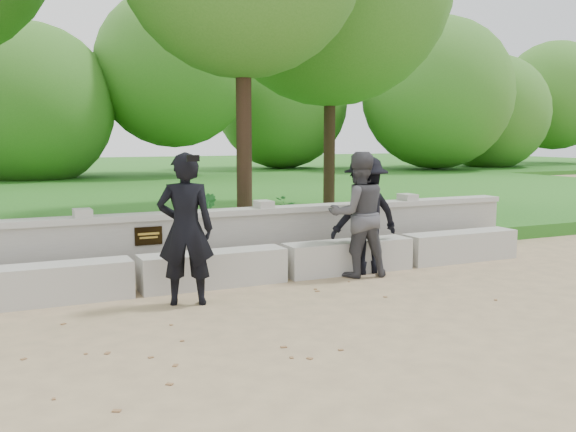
{
  "coord_description": "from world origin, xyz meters",
  "views": [
    {
      "loc": [
        -1.56,
        -5.83,
        1.93
      ],
      "look_at": [
        1.79,
        1.33,
        0.93
      ],
      "focal_mm": 40.0,
      "sensor_mm": 36.0,
      "label": 1
    }
  ],
  "objects": [
    {
      "name": "shrub_b",
      "position": [
        1.92,
        4.96,
        0.58
      ],
      "size": [
        0.33,
        0.39,
        0.66
      ],
      "primitive_type": "imported",
      "rotation": [
        0.0,
        0.0,
        1.67
      ],
      "color": "#27742D",
      "rests_on": "lawn"
    },
    {
      "name": "parapet_wall",
      "position": [
        0.0,
        2.6,
        0.46
      ],
      "size": [
        12.5,
        0.35,
        0.9
      ],
      "color": "#ABA9A2",
      "rests_on": "ground"
    },
    {
      "name": "visitor_left",
      "position": [
        3.0,
        1.64,
        0.86
      ],
      "size": [
        0.94,
        0.79,
        1.71
      ],
      "color": "#403F44",
      "rests_on": "ground"
    },
    {
      "name": "shrub_a",
      "position": [
        -1.24,
        3.33,
        0.52
      ],
      "size": [
        0.34,
        0.3,
        0.55
      ],
      "primitive_type": "imported",
      "rotation": [
        0.0,
        0.0,
        0.46
      ],
      "color": "#27742D",
      "rests_on": "lawn"
    },
    {
      "name": "man_main",
      "position": [
        0.44,
        1.18,
        0.87
      ],
      "size": [
        0.74,
        0.68,
        1.74
      ],
      "color": "black",
      "rests_on": "ground"
    },
    {
      "name": "visitor_mid",
      "position": [
        3.19,
        1.76,
        0.82
      ],
      "size": [
        1.09,
        0.67,
        1.64
      ],
      "color": "black",
      "rests_on": "ground"
    },
    {
      "name": "shrub_c",
      "position": [
        3.47,
        4.83,
        0.53
      ],
      "size": [
        0.62,
        0.58,
        0.55
      ],
      "primitive_type": "imported",
      "rotation": [
        0.0,
        0.0,
        3.52
      ],
      "color": "#27742D",
      "rests_on": "lawn"
    },
    {
      "name": "concrete_bench",
      "position": [
        0.0,
        1.9,
        0.22
      ],
      "size": [
        11.9,
        0.45,
        0.45
      ],
      "color": "#B6B3AC",
      "rests_on": "ground"
    },
    {
      "name": "lawn",
      "position": [
        0.0,
        14.0,
        0.12
      ],
      "size": [
        40.0,
        22.0,
        0.25
      ],
      "primitive_type": "cube",
      "color": "#1F6118",
      "rests_on": "ground"
    },
    {
      "name": "ground",
      "position": [
        0.0,
        0.0,
        0.0
      ],
      "size": [
        80.0,
        80.0,
        0.0
      ],
      "primitive_type": "plane",
      "color": "tan",
      "rests_on": "ground"
    }
  ]
}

